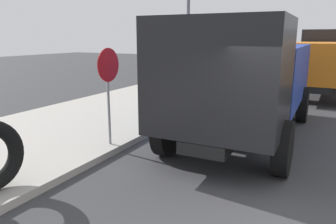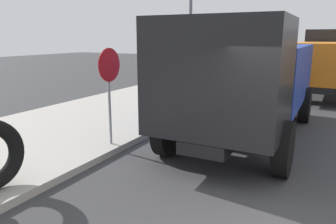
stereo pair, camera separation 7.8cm
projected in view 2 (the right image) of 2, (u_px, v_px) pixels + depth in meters
stop_sign at (109, 78)px, 7.37m from camera, size 0.76×0.08×2.25m
dump_truck_blue at (248, 78)px, 8.33m from camera, size 7.03×2.86×3.00m
dump_truck_orange at (329, 60)px, 14.93m from camera, size 7.02×2.85×3.00m
street_light_pole at (190, 25)px, 12.03m from camera, size 0.12×0.12×5.85m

